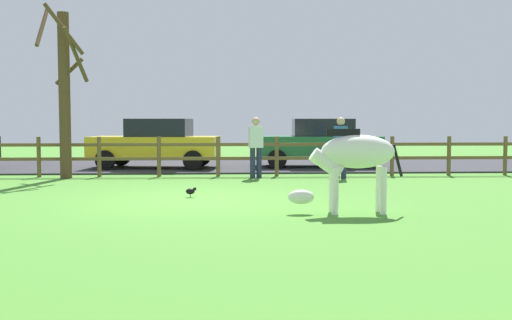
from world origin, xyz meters
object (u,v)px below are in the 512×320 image
(bare_tree, at_px, (64,89))
(parked_car_green, at_px, (319,142))
(crow_on_grass, at_px, (191,191))
(parked_car_yellow, at_px, (156,143))
(visitor_right_of_tree, at_px, (256,145))
(zebra, at_px, (353,158))
(visitor_left_of_tree, at_px, (341,145))

(bare_tree, height_order, parked_car_green, bare_tree)
(crow_on_grass, height_order, parked_car_green, parked_car_green)
(crow_on_grass, xyz_separation_m, parked_car_yellow, (-1.49, 7.03, 0.72))
(bare_tree, bearing_deg, visitor_right_of_tree, -2.03)
(zebra, xyz_separation_m, crow_on_grass, (-2.82, 2.23, -0.80))
(visitor_left_of_tree, height_order, visitor_right_of_tree, same)
(zebra, distance_m, visitor_left_of_tree, 6.05)
(crow_on_grass, bearing_deg, parked_car_green, 62.60)
(parked_car_yellow, relative_size, visitor_right_of_tree, 2.54)
(parked_car_yellow, xyz_separation_m, visitor_right_of_tree, (3.01, -3.05, 0.06))
(zebra, bearing_deg, visitor_left_of_tree, 80.89)
(parked_car_green, relative_size, visitor_left_of_tree, 2.49)
(visitor_right_of_tree, bearing_deg, parked_car_yellow, 134.64)
(bare_tree, xyz_separation_m, parked_car_yellow, (2.09, 2.87, -1.55))
(bare_tree, xyz_separation_m, parked_car_green, (7.32, 3.06, -1.55))
(parked_car_green, bearing_deg, zebra, -95.58)
(parked_car_yellow, bearing_deg, visitor_right_of_tree, -45.36)
(bare_tree, relative_size, zebra, 2.41)
(bare_tree, xyz_separation_m, zebra, (6.40, -6.38, -1.47))
(crow_on_grass, relative_size, parked_car_green, 0.05)
(zebra, bearing_deg, crow_on_grass, 141.64)
(parked_car_green, bearing_deg, crow_on_grass, -117.40)
(crow_on_grass, distance_m, parked_car_yellow, 7.22)
(crow_on_grass, distance_m, visitor_right_of_tree, 4.33)
(bare_tree, relative_size, crow_on_grass, 21.63)
(crow_on_grass, bearing_deg, parked_car_yellow, 102.00)
(bare_tree, relative_size, parked_car_yellow, 1.12)
(zebra, relative_size, parked_car_green, 0.47)
(zebra, relative_size, visitor_left_of_tree, 1.18)
(bare_tree, height_order, visitor_right_of_tree, bare_tree)
(bare_tree, bearing_deg, visitor_left_of_tree, -3.20)
(zebra, height_order, crow_on_grass, zebra)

